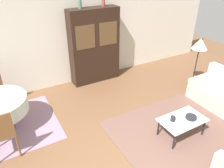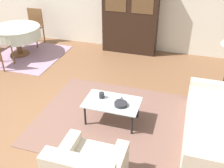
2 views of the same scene
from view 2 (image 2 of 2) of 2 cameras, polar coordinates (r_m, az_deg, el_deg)
The scene contains 11 objects.
ground_plane at distance 4.80m, azimuth -15.03°, elevation -7.41°, with size 14.00×14.00×0.00m, color brown.
area_rug at distance 4.63m, azimuth 0.56°, elevation -7.63°, with size 2.67×2.22×0.01m.
dining_rug at distance 7.40m, azimuth -19.20°, elevation 6.08°, with size 2.16×1.82×0.01m.
couch at distance 4.36m, azimuth 22.42°, elevation -8.56°, with size 0.89×2.02×0.81m.
coffee_table at distance 4.38m, azimuth 0.00°, elevation -4.34°, with size 0.92×0.57×0.40m.
display_cabinet at distance 6.91m, azimuth 4.05°, elevation 15.26°, with size 1.40×0.41×2.09m.
dining_table at distance 7.21m, azimuth -20.13°, elevation 10.43°, with size 1.22×1.22×0.74m.
dining_chair_far at distance 7.86m, azimuth -16.63°, elevation 12.36°, with size 0.44×0.44×0.98m.
cup at distance 4.44m, azimuth -2.26°, elevation -2.46°, with size 0.09×0.09×0.10m.
bowl at distance 4.26m, azimuth 1.92°, elevation -4.39°, with size 0.22×0.22×0.05m.
bowl_small at distance 4.43m, azimuth 1.05°, elevation -2.89°, with size 0.15×0.15×0.04m.
Camera 2 is at (2.25, -3.11, 2.88)m, focal length 42.00 mm.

